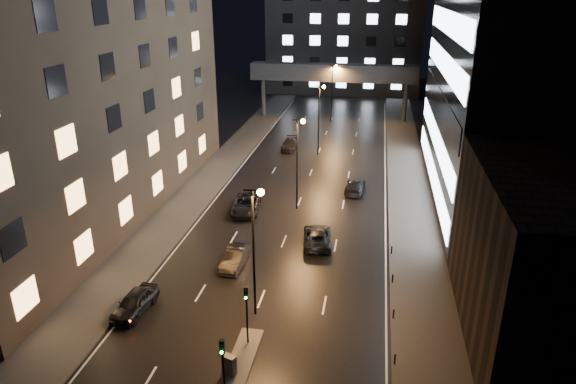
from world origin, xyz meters
name	(u,v)px	position (x,y,z in m)	size (l,w,h in m)	color
ground	(311,173)	(0.00, 40.00, 0.00)	(160.00, 160.00, 0.00)	black
sidewalk_left	(208,179)	(-12.50, 35.00, 0.07)	(5.00, 110.00, 0.15)	#383533
sidewalk_right	(409,192)	(12.50, 35.00, 0.07)	(5.00, 110.00, 0.15)	#383533
building_left	(61,19)	(-22.50, 24.00, 20.00)	(15.00, 48.00, 40.00)	#2D2319
building_right_low	(550,260)	(20.00, 9.00, 6.00)	(10.00, 18.00, 12.00)	black
building_far	(345,36)	(0.00, 98.00, 12.50)	(34.00, 14.00, 25.00)	#333335
skybridge	(333,73)	(0.00, 70.00, 8.34)	(30.00, 3.00, 10.00)	#333335
median_island	(239,368)	(0.30, 2.00, 0.07)	(1.60, 8.00, 0.15)	#383533
traffic_signal_near	(247,306)	(0.30, 4.49, 3.09)	(0.28, 0.34, 4.40)	black
traffic_signal_far	(223,361)	(0.30, -1.01, 3.09)	(0.28, 0.34, 4.40)	black
bollard_row	(394,336)	(10.20, 6.50, 0.45)	(0.12, 25.12, 0.90)	black
streetlight_near	(255,237)	(0.16, 8.00, 6.50)	(1.45, 0.50, 10.15)	black
streetlight_mid_a	(299,153)	(0.16, 28.00, 6.50)	(1.45, 0.50, 10.15)	black
streetlight_mid_b	(320,111)	(0.16, 48.00, 6.50)	(1.45, 0.50, 10.15)	black
streetlight_far	(333,86)	(0.16, 68.00, 6.50)	(1.45, 0.50, 10.15)	black
car_away_a	(135,303)	(-8.99, 6.71, 0.81)	(1.92, 4.77, 1.63)	black
car_away_b	(235,258)	(-3.42, 14.70, 0.77)	(1.64, 4.70, 1.55)	black
car_away_c	(246,204)	(-5.31, 26.29, 0.83)	(2.75, 5.95, 1.65)	black
car_away_d	(290,144)	(-4.52, 49.89, 0.76)	(2.13, 5.25, 1.52)	black
car_toward_a	(317,237)	(3.24, 20.02, 0.78)	(2.59, 5.61, 1.56)	black
car_toward_b	(355,186)	(6.08, 34.03, 0.76)	(2.12, 5.21, 1.51)	black
utility_cabinet	(229,365)	(-0.10, 1.32, 0.83)	(0.87, 0.46, 1.36)	#4D4D50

